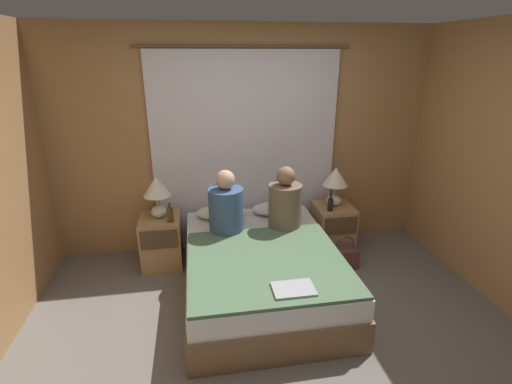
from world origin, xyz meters
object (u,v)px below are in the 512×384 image
at_px(beer_bottle_on_right_stand, 330,204).
at_px(laptop_on_bed, 294,289).
at_px(pillow_left, 221,212).
at_px(person_right_in_bed, 285,203).
at_px(beer_bottle_on_left_stand, 170,214).
at_px(nightstand_left, 162,241).
at_px(lamp_left, 157,190).
at_px(handbag_on_floor, 344,257).
at_px(person_left_in_bed, 226,207).
at_px(lamp_right, 335,181).
at_px(bed, 261,270).
at_px(pillow_right, 276,208).
at_px(nightstand_right, 333,228).

bearing_deg(beer_bottle_on_right_stand, laptop_on_bed, -120.30).
xyz_separation_m(pillow_left, person_right_in_bed, (0.63, -0.37, 0.21)).
bearing_deg(laptop_on_bed, beer_bottle_on_left_stand, 126.44).
xyz_separation_m(nightstand_left, lamp_left, (0.00, 0.03, 0.58)).
height_order(person_right_in_bed, handbag_on_floor, person_right_in_bed).
bearing_deg(person_right_in_bed, laptop_on_bed, -100.18).
relative_size(lamp_left, pillow_left, 0.82).
height_order(person_left_in_bed, beer_bottle_on_right_stand, person_left_in_bed).
xyz_separation_m(nightstand_left, lamp_right, (1.95, 0.03, 0.58)).
relative_size(bed, beer_bottle_on_right_stand, 9.47).
relative_size(pillow_left, pillow_right, 1.00).
distance_m(nightstand_left, laptop_on_bed, 1.81).
distance_m(lamp_left, handbag_on_floor, 2.12).
bearing_deg(handbag_on_floor, pillow_left, 160.33).
relative_size(lamp_left, person_left_in_bed, 0.69).
bearing_deg(laptop_on_bed, nightstand_left, 127.53).
bearing_deg(person_left_in_bed, pillow_right, 31.46).
distance_m(lamp_left, beer_bottle_on_left_stand, 0.29).
bearing_deg(nightstand_right, lamp_left, 179.20).
height_order(bed, beer_bottle_on_right_stand, beer_bottle_on_right_stand).
relative_size(person_left_in_bed, laptop_on_bed, 2.05).
relative_size(person_left_in_bed, handbag_on_floor, 1.76).
bearing_deg(bed, lamp_left, 143.88).
bearing_deg(person_left_in_bed, bed, -53.35).
bearing_deg(person_right_in_bed, pillow_left, 149.83).
xyz_separation_m(person_right_in_bed, beer_bottle_on_left_stand, (-1.17, 0.19, -0.12)).
height_order(lamp_left, lamp_right, same).
bearing_deg(laptop_on_bed, person_right_in_bed, 79.82).
xyz_separation_m(lamp_left, beer_bottle_on_left_stand, (0.13, -0.14, -0.22)).
xyz_separation_m(pillow_right, beer_bottle_on_right_stand, (0.57, -0.18, 0.08)).
bearing_deg(beer_bottle_on_right_stand, lamp_left, 175.68).
relative_size(beer_bottle_on_left_stand, handbag_on_floor, 0.57).
bearing_deg(bed, beer_bottle_on_right_stand, 32.96).
height_order(nightstand_left, handbag_on_floor, nightstand_left).
relative_size(pillow_left, handbag_on_floor, 1.49).
relative_size(nightstand_left, pillow_left, 1.00).
bearing_deg(handbag_on_floor, lamp_left, 167.86).
distance_m(lamp_left, person_left_in_bed, 0.77).
distance_m(pillow_right, beer_bottle_on_left_stand, 1.18).
distance_m(pillow_right, handbag_on_floor, 0.91).
relative_size(lamp_right, beer_bottle_on_right_stand, 2.26).
bearing_deg(lamp_right, lamp_left, 180.00).
bearing_deg(laptop_on_bed, pillow_right, 82.54).
height_order(nightstand_left, beer_bottle_on_right_stand, beer_bottle_on_right_stand).
bearing_deg(beer_bottle_on_right_stand, nightstand_right, 50.18).
bearing_deg(nightstand_right, pillow_left, 177.02).
xyz_separation_m(bed, lamp_left, (-0.97, 0.71, 0.62)).
relative_size(pillow_right, person_right_in_bed, 0.84).
xyz_separation_m(beer_bottle_on_right_stand, laptop_on_bed, (-0.76, -1.31, -0.11)).
bearing_deg(lamp_left, handbag_on_floor, -12.14).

